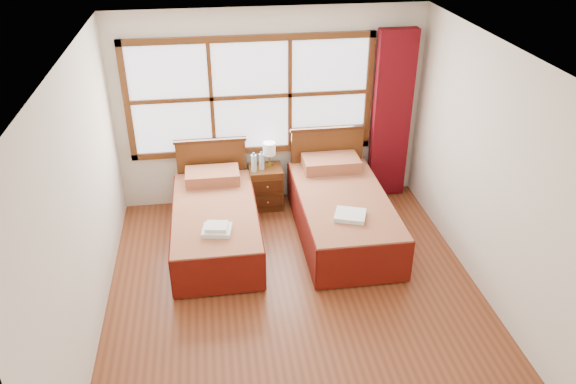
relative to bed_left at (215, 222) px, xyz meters
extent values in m
plane|color=brown|center=(0.81, -1.20, -0.30)|extent=(4.50, 4.50, 0.00)
plane|color=white|center=(0.81, -1.20, 2.30)|extent=(4.50, 4.50, 0.00)
plane|color=silver|center=(0.81, 1.05, 1.00)|extent=(4.00, 0.00, 4.00)
plane|color=silver|center=(-1.19, -1.20, 1.00)|extent=(0.00, 4.50, 4.50)
plane|color=silver|center=(2.81, -1.20, 1.00)|extent=(0.00, 4.50, 4.50)
cube|color=white|center=(0.56, 1.02, 1.20)|extent=(3.00, 0.02, 1.40)
cube|color=#582E13|center=(0.56, 1.00, 0.46)|extent=(3.16, 0.06, 0.08)
cube|color=#582E13|center=(0.56, 1.00, 1.94)|extent=(3.16, 0.06, 0.08)
cube|color=#582E13|center=(-0.98, 1.00, 1.20)|extent=(0.08, 0.06, 1.56)
cube|color=#582E13|center=(2.10, 1.00, 1.20)|extent=(0.08, 0.06, 1.56)
cube|color=#582E13|center=(0.06, 1.00, 1.20)|extent=(0.05, 0.05, 1.40)
cube|color=#582E13|center=(1.06, 1.00, 1.20)|extent=(0.05, 0.05, 1.40)
cube|color=#582E13|center=(0.56, 1.00, 1.20)|extent=(3.00, 0.05, 0.05)
cube|color=#610910|center=(2.41, 0.91, 0.87)|extent=(0.50, 0.16, 2.30)
cube|color=#43200E|center=(0.00, -0.07, -0.16)|extent=(0.87, 1.74, 0.28)
cube|color=maroon|center=(0.00, -0.07, 0.10)|extent=(0.97, 1.93, 0.24)
cube|color=#61120A|center=(-0.49, -0.07, -0.04)|extent=(0.03, 1.93, 0.48)
cube|color=#61120A|center=(0.49, -0.07, -0.04)|extent=(0.03, 1.93, 0.48)
cube|color=#61120A|center=(0.00, -1.03, -0.04)|extent=(0.97, 0.03, 0.48)
cube|color=maroon|center=(0.00, 0.63, 0.30)|extent=(0.68, 0.40, 0.15)
cube|color=#582E13|center=(0.00, 0.94, 0.18)|extent=(0.91, 0.06, 0.95)
cube|color=#43200E|center=(0.00, 0.94, 0.66)|extent=(0.95, 0.08, 0.04)
cube|color=#43200E|center=(1.56, -0.07, -0.14)|extent=(0.94, 1.87, 0.31)
cube|color=maroon|center=(1.56, -0.07, 0.14)|extent=(1.05, 2.08, 0.25)
cube|color=#61120A|center=(1.04, -0.07, -0.02)|extent=(0.03, 2.08, 0.52)
cube|color=#61120A|center=(2.08, -0.07, -0.02)|extent=(0.03, 2.08, 0.52)
cube|color=#61120A|center=(1.56, -1.10, -0.02)|extent=(1.05, 0.03, 0.52)
cube|color=maroon|center=(1.56, 0.69, 0.34)|extent=(0.73, 0.43, 0.16)
cube|color=#582E13|center=(1.56, 0.94, 0.21)|extent=(0.98, 0.06, 1.02)
cube|color=#43200E|center=(1.56, 0.94, 0.73)|extent=(1.02, 0.08, 0.04)
cube|color=#582E13|center=(0.70, 0.80, -0.01)|extent=(0.43, 0.39, 0.58)
cube|color=#43200E|center=(0.70, 0.60, -0.12)|extent=(0.38, 0.02, 0.17)
cube|color=#43200E|center=(0.70, 0.60, 0.11)|extent=(0.38, 0.02, 0.17)
sphere|color=#AC843A|center=(0.70, 0.58, -0.12)|extent=(0.03, 0.03, 0.03)
sphere|color=#AC843A|center=(0.70, 0.58, 0.11)|extent=(0.03, 0.03, 0.03)
cube|color=white|center=(0.01, -0.57, 0.25)|extent=(0.35, 0.32, 0.05)
cube|color=white|center=(0.01, -0.57, 0.29)|extent=(0.26, 0.24, 0.04)
cube|color=white|center=(1.52, -0.55, 0.29)|extent=(0.42, 0.40, 0.05)
cylinder|color=gold|center=(0.76, 0.88, 0.29)|extent=(0.10, 0.10, 0.02)
cylinder|color=gold|center=(0.76, 0.88, 0.37)|extent=(0.02, 0.02, 0.14)
cylinder|color=silver|center=(0.76, 0.88, 0.52)|extent=(0.17, 0.17, 0.17)
cylinder|color=silver|center=(0.55, 0.72, 0.40)|extent=(0.07, 0.07, 0.23)
cylinder|color=blue|center=(0.55, 0.72, 0.53)|extent=(0.03, 0.03, 0.03)
cylinder|color=silver|center=(0.65, 0.77, 0.39)|extent=(0.07, 0.07, 0.22)
cylinder|color=blue|center=(0.65, 0.77, 0.51)|extent=(0.03, 0.03, 0.03)
camera|label=1|loc=(0.04, -5.81, 3.62)|focal=35.00mm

